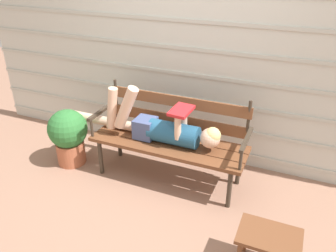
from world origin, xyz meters
TOP-DOWN VIEW (x-y plane):
  - ground_plane at (0.00, 0.00)m, footprint 12.00×12.00m
  - house_siding at (0.00, 0.68)m, footprint 5.30×0.08m
  - park_bench at (-0.00, 0.15)m, footprint 1.57×0.51m
  - reclining_person at (-0.10, 0.08)m, footprint 1.72×0.27m
  - footstool at (1.11, -0.70)m, footprint 0.44×0.31m
  - potted_plant at (-1.11, -0.06)m, footprint 0.42×0.42m

SIDE VIEW (x-z plane):
  - ground_plane at x=0.00m, z-range 0.00..0.00m
  - footstool at x=1.11m, z-range 0.11..0.46m
  - potted_plant at x=-1.11m, z-range 0.04..0.67m
  - park_bench at x=0.00m, z-range 0.03..0.94m
  - reclining_person at x=-0.10m, z-range 0.30..0.86m
  - house_siding at x=0.00m, z-range 0.00..2.48m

